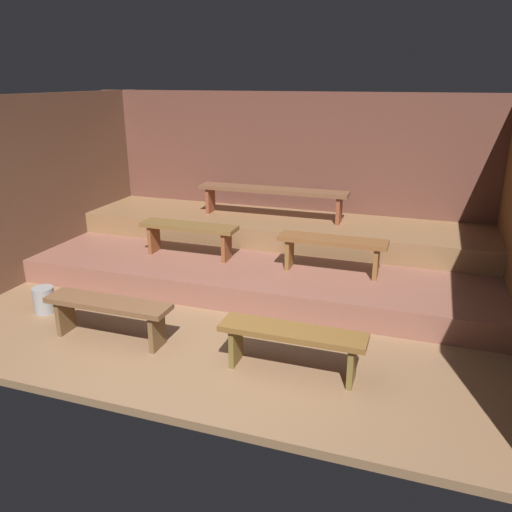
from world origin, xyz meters
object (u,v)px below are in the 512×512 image
bench_lower_right (332,246)px  pail_floor (44,300)px  bench_lower_left (189,231)px  bench_floor_right (292,339)px  bench_middle_center (272,193)px  bench_floor_left (108,309)px

bench_lower_right → pail_floor: bench_lower_right is taller
bench_lower_right → pail_floor: 3.38m
bench_lower_left → pail_floor: bench_lower_left is taller
bench_floor_right → bench_middle_center: size_ratio=0.60×
bench_lower_right → bench_middle_center: 1.63m
bench_lower_right → bench_middle_center: size_ratio=0.59×
bench_floor_right → bench_lower_right: bench_lower_right is taller
bench_lower_right → pail_floor: bearing=-152.9°
bench_floor_right → bench_middle_center: bearing=110.4°
bench_floor_right → pail_floor: (-2.99, 0.32, -0.19)m
bench_floor_left → bench_lower_left: 1.87m
bench_floor_left → bench_floor_right: (1.90, 0.00, 0.00)m
bench_middle_center → pail_floor: size_ratio=7.42×
bench_floor_left → bench_middle_center: (0.79, 3.00, 0.62)m
bench_floor_right → pail_floor: bench_floor_right is taller
bench_lower_left → bench_middle_center: (0.78, 1.16, 0.32)m
bench_floor_left → bench_floor_right: bearing=0.0°
pail_floor → bench_floor_left: bearing=-16.4°
bench_lower_left → bench_lower_right: 1.88m
bench_lower_right → bench_middle_center: bench_middle_center is taller
bench_middle_center → pail_floor: bench_middle_center is taller
bench_floor_right → pail_floor: size_ratio=4.46×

